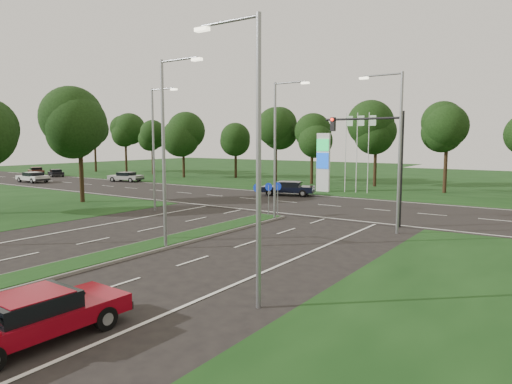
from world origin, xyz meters
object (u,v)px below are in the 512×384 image
Objects in this scene: navy_sedan at (288,188)px; far_car_d at (36,171)px; far_car_b at (33,177)px; far_car_c at (56,173)px; red_sedan at (34,315)px; far_car_a at (126,177)px.

far_car_d is at bearing 68.78° from navy_sedan.
navy_sedan is at bearing -69.76° from far_car_d.
far_car_c is (-6.43, 7.14, -0.14)m from far_car_b.
navy_sedan is 39.82m from far_car_c.
far_car_c is at bearing 68.90° from navy_sedan.
red_sedan is 1.05× the size of far_car_b.
navy_sedan reaches higher than far_car_c.
far_car_c is at bearing -70.64° from far_car_d.
far_car_b is at bearing -99.86° from far_car_d.
navy_sedan is 24.66m from far_car_a.
far_car_c is at bearing 77.35° from far_car_a.
far_car_b reaches higher than red_sedan.
navy_sedan reaches higher than far_car_d.
navy_sedan is at bearing -105.80° from far_car_a.
navy_sedan reaches higher than far_car_b.
navy_sedan is at bearing 110.73° from red_sedan.
far_car_c is at bearing 42.69° from far_car_b.
far_car_a is (-24.64, 1.00, -0.06)m from navy_sedan.
navy_sedan is 1.18× the size of far_car_d.
far_car_a reaches higher than far_car_c.
far_car_a is 1.03× the size of far_car_d.
red_sedan reaches higher than far_car_a.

